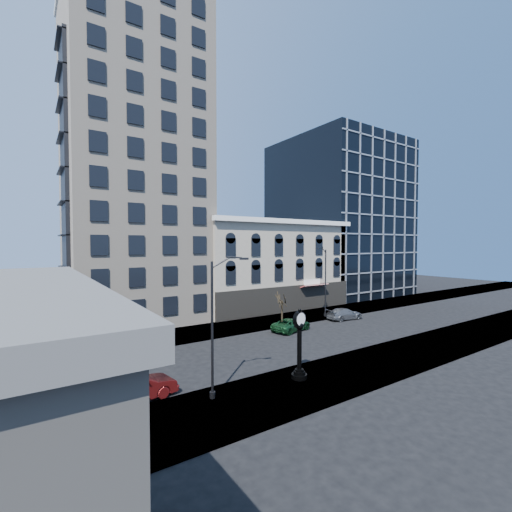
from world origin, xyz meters
TOP-DOWN VIEW (x-y plane):
  - ground at (0.00, 0.00)m, footprint 160.00×160.00m
  - sidewalk_far at (0.00, 8.00)m, footprint 160.00×6.00m
  - sidewalk_near at (0.00, -8.00)m, footprint 160.00×6.00m
  - cream_tower at (-6.11, 18.88)m, footprint 15.90×15.40m
  - victorian_row at (12.00, 15.89)m, footprint 22.60×11.19m
  - glass_office at (32.00, 20.91)m, footprint 20.00×20.15m
  - street_clock at (-1.91, -7.12)m, footprint 1.07×1.07m
  - street_lamp_near at (-7.53, -6.75)m, footprint 2.10×1.02m
  - street_lamp_far at (13.32, 5.96)m, footprint 2.21×0.99m
  - bare_tree_near at (-14.23, -6.34)m, footprint 4.09×4.09m
  - bare_tree_far at (7.46, 6.71)m, footprint 2.36×2.36m
  - warning_sign at (-13.83, -6.00)m, footprint 0.78×0.25m
  - car_near_a at (-14.56, -3.87)m, footprint 4.13×2.48m
  - car_near_b at (-11.93, -4.24)m, footprint 4.98×2.41m
  - car_far_a at (6.04, 3.32)m, footprint 5.18×3.25m
  - car_far_b at (14.99, 3.97)m, footprint 4.88×2.35m

SIDE VIEW (x-z plane):
  - ground at x=0.00m, z-range 0.00..0.00m
  - sidewalk_far at x=0.00m, z-range 0.00..0.12m
  - sidewalk_near at x=0.00m, z-range 0.00..0.12m
  - car_near_a at x=-14.56m, z-range 0.00..1.32m
  - car_far_a at x=6.04m, z-range 0.00..1.34m
  - car_far_b at x=14.99m, z-range 0.00..1.37m
  - car_near_b at x=-11.93m, z-range 0.00..1.57m
  - warning_sign at x=-13.83m, z-range 0.58..3.03m
  - street_clock at x=-1.91m, z-range -0.11..4.63m
  - bare_tree_far at x=7.46m, z-range 1.15..5.20m
  - bare_tree_near at x=-14.23m, z-range 1.91..8.94m
  - victorian_row at x=12.00m, z-range -0.25..12.25m
  - street_lamp_near at x=-7.53m, z-range 2.29..10.83m
  - street_lamp_far at x=13.32m, z-range 2.38..11.26m
  - glass_office at x=32.00m, z-range 0.00..28.00m
  - cream_tower at x=-6.11m, z-range -1.93..40.57m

